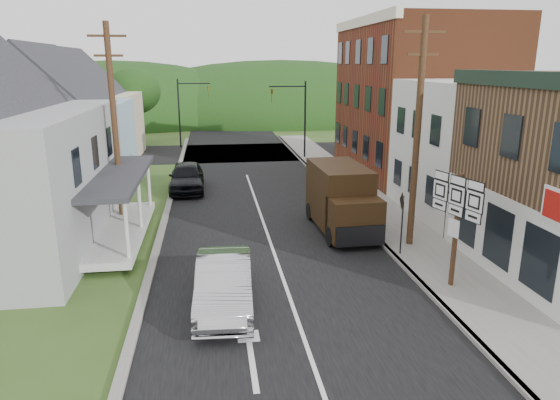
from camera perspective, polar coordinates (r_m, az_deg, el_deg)
name	(u,v)px	position (r m, az deg, el deg)	size (l,w,h in m)	color
ground	(288,292)	(16.69, 0.88, -10.50)	(120.00, 120.00, 0.00)	#2D4719
road	(258,208)	(25.99, -2.51, -0.94)	(9.00, 90.00, 0.02)	black
cross_road	(239,153)	(42.53, -4.73, 5.43)	(60.00, 9.00, 0.02)	black
sidewalk_right	(380,213)	(25.32, 11.36, -1.49)	(2.80, 55.00, 0.15)	slate
curb_right	(354,214)	(24.92, 8.42, -1.63)	(0.20, 55.00, 0.15)	slate
curb_left	(164,223)	(24.06, -13.14, -2.53)	(0.30, 55.00, 0.12)	slate
storefront_white	(494,149)	(26.48, 23.24, 5.35)	(8.00, 7.00, 6.50)	silver
storefront_red	(418,99)	(34.71, 15.47, 11.04)	(8.00, 12.00, 10.00)	brown
house_blue	(66,125)	(33.19, -23.29, 7.91)	(7.14, 8.16, 7.28)	#97BACE
house_cream	(90,111)	(42.01, -20.84, 9.46)	(7.14, 8.16, 7.28)	beige
utility_pole_right	(417,134)	(20.15, 15.41, 7.33)	(1.60, 0.26, 9.00)	#472D19
utility_pole_left	(115,125)	(23.36, -18.39, 8.13)	(1.60, 0.26, 9.00)	#472D19
traffic_signal_right	(296,111)	(39.07, 1.87, 10.16)	(2.87, 0.20, 6.00)	black
traffic_signal_left	(187,105)	(45.52, -10.61, 10.64)	(2.87, 0.20, 6.00)	black
tree_left_d	(133,91)	(47.37, -16.41, 11.83)	(4.80, 4.80, 6.94)	#382616
forested_ridge	(227,118)	(70.26, -6.11, 9.30)	(90.00, 30.00, 16.00)	#153510
silver_sedan	(224,284)	(15.52, -6.42, -9.48)	(1.65, 4.74, 1.56)	#ABABB0
dark_sedan	(187,177)	(29.83, -10.61, 2.60)	(1.97, 4.89, 1.67)	black
delivery_van	(342,199)	(22.20, 7.06, 0.08)	(2.33, 5.30, 2.92)	black
route_sign_cluster	(456,214)	(16.93, 19.49, -1.57)	(0.65, 2.11, 3.79)	#472D19
warning_sign	(402,215)	(19.50, 13.77, -1.65)	(0.15, 0.68, 2.46)	black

